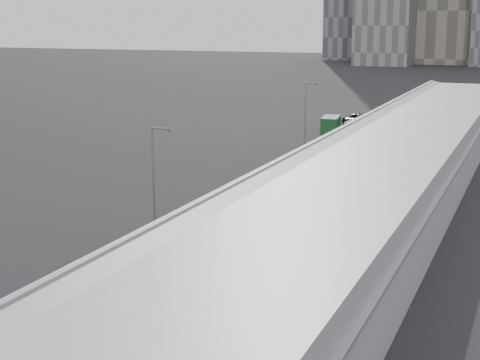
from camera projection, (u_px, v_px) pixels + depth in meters
The scene contains 17 objects.
sidewalk at pixel (314, 237), 61.51m from camera, with size 10.00×170.00×0.12m, color gray.
lane_line at pixel (201, 225), 65.42m from camera, with size 0.12×160.00×0.02m, color gold.
depot at pixel (362, 202), 59.29m from camera, with size 12.45×160.40×7.20m.
bus_2 at pixel (93, 304), 43.28m from camera, with size 3.33×12.29×3.55m.
bus_3 at pixel (199, 236), 56.47m from camera, with size 3.77×13.18×3.80m.
bus_4 at pixel (272, 193), 70.46m from camera, with size 3.64×13.26×3.83m.
bus_5 at pixel (311, 170), 81.53m from camera, with size 3.23×12.83×3.72m.
bus_6 at pixel (347, 148), 95.86m from camera, with size 2.73×12.13×3.53m.
bus_7 at pixel (366, 131), 109.73m from camera, with size 3.48×13.84×4.01m.
bus_8 at pixel (386, 122), 120.02m from camera, with size 3.42×13.27×3.84m.
tree_1 at pixel (126, 299), 39.11m from camera, with size 1.45×1.45×4.11m.
tree_2 at pixel (298, 184), 65.70m from camera, with size 1.37×1.37×4.25m.
tree_3 at pixel (353, 155), 84.17m from camera, with size 1.30×1.30×3.47m.
street_lamp_near at pixel (155, 173), 61.77m from camera, with size 2.04×0.22×9.18m.
street_lamp_far at pixel (307, 110), 104.20m from camera, with size 2.04×0.22×9.24m.
shipping_container at pixel (331, 124), 119.77m from camera, with size 2.61×5.85×2.48m, color #133F1D.
suv at pixel (355, 118), 129.97m from camera, with size 2.76×5.99×1.66m, color black.
Camera 1 is at (25.74, -1.99, 17.84)m, focal length 55.00 mm.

